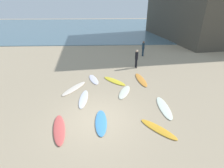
# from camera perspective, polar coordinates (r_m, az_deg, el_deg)

# --- Properties ---
(ground_plane) EXTENTS (120.00, 120.00, 0.00)m
(ground_plane) POSITION_cam_1_polar(r_m,az_deg,el_deg) (8.99, -5.16, -11.91)
(ground_plane) COLOR tan
(ocean_water) EXTENTS (120.00, 40.00, 0.08)m
(ocean_water) POSITION_cam_1_polar(r_m,az_deg,el_deg) (44.01, -3.33, 19.00)
(ocean_water) COLOR slate
(ocean_water) RESTS_ON ground_plane
(surfboard_0) EXTENTS (0.79, 2.60, 0.08)m
(surfboard_0) POSITION_cam_1_polar(r_m,az_deg,el_deg) (13.33, 9.87, 1.47)
(surfboard_0) COLOR orange
(surfboard_0) RESTS_ON ground_plane
(surfboard_1) EXTENTS (0.58, 2.24, 0.06)m
(surfboard_1) POSITION_cam_1_polar(r_m,az_deg,el_deg) (10.76, -9.71, -4.97)
(surfboard_1) COLOR silver
(surfboard_1) RESTS_ON ground_plane
(surfboard_2) EXTENTS (1.25, 2.04, 0.07)m
(surfboard_2) POSITION_cam_1_polar(r_m,az_deg,el_deg) (11.38, 4.30, -2.74)
(surfboard_2) COLOR silver
(surfboard_2) RESTS_ON ground_plane
(surfboard_3) EXTENTS (0.62, 2.37, 0.07)m
(surfboard_3) POSITION_cam_1_polar(r_m,az_deg,el_deg) (10.24, 17.35, -7.65)
(surfboard_3) COLOR white
(surfboard_3) RESTS_ON ground_plane
(surfboard_4) EXTENTS (1.92, 2.05, 0.07)m
(surfboard_4) POSITION_cam_1_polar(r_m,az_deg,el_deg) (12.93, 0.81, 1.04)
(surfboard_4) COLOR yellow
(surfboard_4) RESTS_ON ground_plane
(surfboard_5) EXTENTS (1.71, 2.39, 0.07)m
(surfboard_5) POSITION_cam_1_polar(r_m,az_deg,el_deg) (12.13, -12.79, -1.45)
(surfboard_5) COLOR #F4E1CD
(surfboard_5) RESTS_ON ground_plane
(surfboard_6) EXTENTS (0.65, 2.09, 0.07)m
(surfboard_6) POSITION_cam_1_polar(r_m,az_deg,el_deg) (8.73, -3.78, -12.89)
(surfboard_6) COLOR #4591D6
(surfboard_6) RESTS_ON ground_plane
(surfboard_7) EXTENTS (1.10, 2.32, 0.09)m
(surfboard_7) POSITION_cam_1_polar(r_m,az_deg,el_deg) (8.69, -17.61, -14.44)
(surfboard_7) COLOR #DC5450
(surfboard_7) RESTS_ON ground_plane
(surfboard_8) EXTENTS (1.68, 1.83, 0.06)m
(surfboard_8) POSITION_cam_1_polar(r_m,az_deg,el_deg) (8.62, 15.53, -14.62)
(surfboard_8) COLOR gold
(surfboard_8) RESTS_ON ground_plane
(surfboard_9) EXTENTS (1.12, 2.04, 0.06)m
(surfboard_9) POSITION_cam_1_polar(r_m,az_deg,el_deg) (13.28, -6.29, 1.57)
(surfboard_9) COLOR white
(surfboard_9) RESTS_ON ground_plane
(beachgoer_near) EXTENTS (0.32, 0.34, 1.68)m
(beachgoer_near) POSITION_cam_1_polar(r_m,az_deg,el_deg) (19.37, 10.62, 12.04)
(beachgoer_near) COLOR #1E3342
(beachgoer_near) RESTS_ON ground_plane
(beachgoer_mid) EXTENTS (0.31, 0.34, 1.71)m
(beachgoer_mid) POSITION_cam_1_polar(r_m,az_deg,el_deg) (15.59, 8.36, 8.84)
(beachgoer_mid) COLOR black
(beachgoer_mid) RESTS_ON ground_plane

